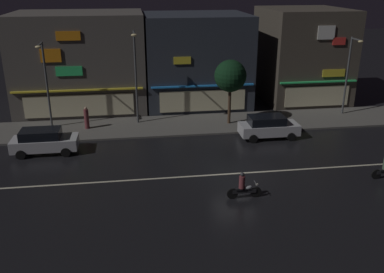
{
  "coord_description": "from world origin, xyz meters",
  "views": [
    {
      "loc": [
        -5.81,
        -22.36,
        11.15
      ],
      "look_at": [
        -2.17,
        2.9,
        1.44
      ],
      "focal_mm": 39.33,
      "sensor_mm": 36.0,
      "label": 1
    }
  ],
  "objects_px": {
    "pedestrian_on_sidewalk": "(87,118)",
    "parked_car_near_kerb": "(44,141)",
    "streetlamp_west": "(46,78)",
    "streetlamp_mid": "(136,70)",
    "streetlamp_east": "(349,69)",
    "motorcycle_opposite_lane": "(243,187)",
    "traffic_cone": "(263,132)",
    "parked_car_trailing": "(268,126)"
  },
  "relations": [
    {
      "from": "pedestrian_on_sidewalk",
      "to": "motorcycle_opposite_lane",
      "type": "xyz_separation_m",
      "value": [
        9.25,
        -12.19,
        -0.31
      ]
    },
    {
      "from": "streetlamp_mid",
      "to": "streetlamp_east",
      "type": "bearing_deg",
      "value": -0.4
    },
    {
      "from": "streetlamp_mid",
      "to": "parked_car_trailing",
      "type": "xyz_separation_m",
      "value": [
        9.43,
        -4.28,
        -3.55
      ]
    },
    {
      "from": "streetlamp_mid",
      "to": "pedestrian_on_sidewalk",
      "type": "xyz_separation_m",
      "value": [
        -3.94,
        -0.69,
        -3.48
      ]
    },
    {
      "from": "streetlamp_east",
      "to": "motorcycle_opposite_lane",
      "type": "distance_m",
      "value": 17.96
    },
    {
      "from": "streetlamp_mid",
      "to": "pedestrian_on_sidewalk",
      "type": "distance_m",
      "value": 5.3
    },
    {
      "from": "motorcycle_opposite_lane",
      "to": "parked_car_near_kerb",
      "type": "bearing_deg",
      "value": -38.45
    },
    {
      "from": "motorcycle_opposite_lane",
      "to": "streetlamp_east",
      "type": "bearing_deg",
      "value": -137.88
    },
    {
      "from": "traffic_cone",
      "to": "streetlamp_west",
      "type": "bearing_deg",
      "value": 167.23
    },
    {
      "from": "streetlamp_mid",
      "to": "streetlamp_east",
      "type": "distance_m",
      "value": 17.5
    },
    {
      "from": "streetlamp_east",
      "to": "pedestrian_on_sidewalk",
      "type": "height_order",
      "value": "streetlamp_east"
    },
    {
      "from": "traffic_cone",
      "to": "motorcycle_opposite_lane",
      "type": "bearing_deg",
      "value": -113.06
    },
    {
      "from": "streetlamp_west",
      "to": "parked_car_trailing",
      "type": "xyz_separation_m",
      "value": [
        16.14,
        -4.17,
        -3.19
      ]
    },
    {
      "from": "streetlamp_west",
      "to": "pedestrian_on_sidewalk",
      "type": "relative_size",
      "value": 3.8
    },
    {
      "from": "streetlamp_west",
      "to": "streetlamp_east",
      "type": "height_order",
      "value": "streetlamp_west"
    },
    {
      "from": "streetlamp_east",
      "to": "traffic_cone",
      "type": "xyz_separation_m",
      "value": [
        -8.28,
        -3.59,
        -3.73
      ]
    },
    {
      "from": "streetlamp_east",
      "to": "traffic_cone",
      "type": "bearing_deg",
      "value": -156.54
    },
    {
      "from": "streetlamp_east",
      "to": "pedestrian_on_sidewalk",
      "type": "relative_size",
      "value": 3.74
    },
    {
      "from": "streetlamp_east",
      "to": "parked_car_near_kerb",
      "type": "bearing_deg",
      "value": -168.61
    },
    {
      "from": "streetlamp_east",
      "to": "parked_car_near_kerb",
      "type": "height_order",
      "value": "streetlamp_east"
    },
    {
      "from": "streetlamp_west",
      "to": "motorcycle_opposite_lane",
      "type": "distance_m",
      "value": 17.88
    },
    {
      "from": "streetlamp_east",
      "to": "motorcycle_opposite_lane",
      "type": "relative_size",
      "value": 3.41
    },
    {
      "from": "streetlamp_mid",
      "to": "parked_car_near_kerb",
      "type": "distance_m",
      "value": 8.8
    },
    {
      "from": "pedestrian_on_sidewalk",
      "to": "streetlamp_mid",
      "type": "bearing_deg",
      "value": -84.82
    },
    {
      "from": "parked_car_trailing",
      "to": "motorcycle_opposite_lane",
      "type": "bearing_deg",
      "value": 64.43
    },
    {
      "from": "parked_car_trailing",
      "to": "pedestrian_on_sidewalk",
      "type": "bearing_deg",
      "value": -15.05
    },
    {
      "from": "streetlamp_east",
      "to": "streetlamp_mid",
      "type": "bearing_deg",
      "value": 179.6
    },
    {
      "from": "streetlamp_east",
      "to": "streetlamp_west",
      "type": "bearing_deg",
      "value": 179.97
    },
    {
      "from": "motorcycle_opposite_lane",
      "to": "pedestrian_on_sidewalk",
      "type": "bearing_deg",
      "value": -57.03
    },
    {
      "from": "streetlamp_west",
      "to": "pedestrian_on_sidewalk",
      "type": "height_order",
      "value": "streetlamp_west"
    },
    {
      "from": "pedestrian_on_sidewalk",
      "to": "traffic_cone",
      "type": "height_order",
      "value": "pedestrian_on_sidewalk"
    },
    {
      "from": "streetlamp_west",
      "to": "traffic_cone",
      "type": "height_order",
      "value": "streetlamp_west"
    },
    {
      "from": "parked_car_near_kerb",
      "to": "traffic_cone",
      "type": "height_order",
      "value": "parked_car_near_kerb"
    },
    {
      "from": "parked_car_near_kerb",
      "to": "motorcycle_opposite_lane",
      "type": "relative_size",
      "value": 2.26
    },
    {
      "from": "streetlamp_mid",
      "to": "pedestrian_on_sidewalk",
      "type": "height_order",
      "value": "streetlamp_mid"
    },
    {
      "from": "streetlamp_east",
      "to": "parked_car_near_kerb",
      "type": "distance_m",
      "value": 24.54
    },
    {
      "from": "pedestrian_on_sidewalk",
      "to": "parked_car_near_kerb",
      "type": "bearing_deg",
      "value": 145.44
    },
    {
      "from": "pedestrian_on_sidewalk",
      "to": "traffic_cone",
      "type": "xyz_separation_m",
      "value": [
        13.15,
        -3.03,
        -0.67
      ]
    },
    {
      "from": "streetlamp_west",
      "to": "parked_car_trailing",
      "type": "height_order",
      "value": "streetlamp_west"
    },
    {
      "from": "streetlamp_mid",
      "to": "motorcycle_opposite_lane",
      "type": "distance_m",
      "value": 14.44
    },
    {
      "from": "streetlamp_mid",
      "to": "parked_car_near_kerb",
      "type": "bearing_deg",
      "value": -142.28
    },
    {
      "from": "traffic_cone",
      "to": "parked_car_trailing",
      "type": "bearing_deg",
      "value": -69.13
    }
  ]
}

